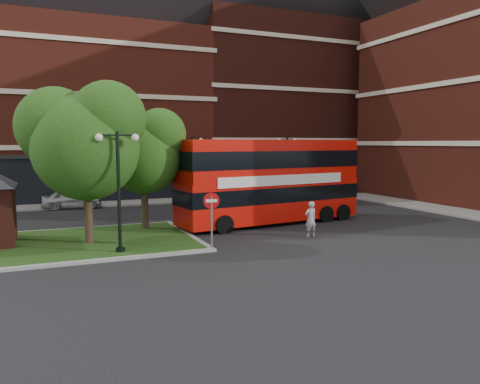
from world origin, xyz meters
name	(u,v)px	position (x,y,z in m)	size (l,w,h in m)	color
ground	(246,245)	(0.00, 0.00, 0.00)	(120.00, 120.00, 0.00)	black
pavement_far	(160,201)	(0.00, 16.50, 0.06)	(44.00, 3.00, 0.12)	slate
pavement_side	(474,215)	(16.50, 2.00, 0.06)	(3.00, 28.00, 0.12)	slate
terrace_far_left	(43,113)	(-8.00, 24.00, 7.00)	(26.00, 12.00, 14.00)	maroon
terrace_far_right	(277,109)	(14.00, 24.00, 8.00)	(18.00, 12.00, 16.00)	#471911
traffic_island	(53,245)	(-8.00, 3.00, 0.07)	(12.60, 7.60, 0.15)	gray
tree_island_west	(83,137)	(-6.60, 2.58, 4.79)	(5.40, 4.71, 7.21)	#2D2116
tree_island_east	(142,149)	(-3.58, 5.06, 4.24)	(4.46, 3.90, 6.29)	#2D2116
lamp_island	(119,186)	(-5.50, 0.20, 2.83)	(1.72, 0.36, 5.00)	black
lamp_far_left	(192,166)	(2.00, 14.50, 2.83)	(1.72, 0.36, 5.00)	black
lamp_far_right	(287,164)	(10.00, 14.50, 2.83)	(1.72, 0.36, 5.00)	black
bus	(271,176)	(3.49, 4.48, 2.71)	(11.06, 3.95, 4.13)	red
woman	(311,219)	(3.62, 0.43, 0.86)	(0.63, 0.41, 1.72)	gray
car_silver	(72,199)	(-6.46, 15.29, 0.68)	(1.60, 3.97, 1.35)	#9FA0A6
car_white	(268,190)	(8.32, 14.50, 0.76)	(1.60, 4.59, 1.51)	white
no_entry_sign	(211,209)	(-1.80, -0.48, 1.76)	(0.66, 0.26, 2.47)	slate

